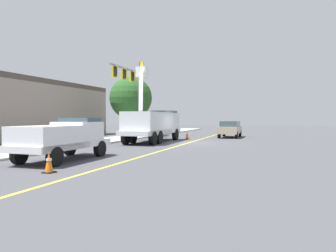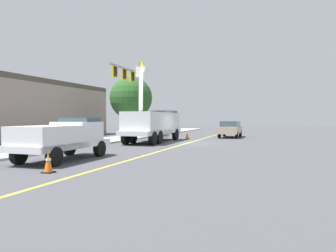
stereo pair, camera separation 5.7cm
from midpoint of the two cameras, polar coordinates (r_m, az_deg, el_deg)
ground at (r=26.54m, az=3.82°, el=-2.96°), size 120.00×120.00×0.00m
sidewalk_far_side at (r=29.32m, az=-10.36°, el=-2.43°), size 60.08×5.29×0.12m
lane_centre_stripe at (r=26.54m, az=3.82°, el=-2.95°), size 49.98×1.57×0.01m
utility_bucket_truck at (r=27.23m, az=-2.62°, el=0.55°), size 8.27×3.24×6.98m
service_pickup_truck at (r=16.48m, az=-18.08°, el=-1.90°), size 5.66×2.32×2.06m
passing_minivan at (r=33.95m, az=11.00°, el=-0.35°), size 4.85×2.06×1.69m
traffic_cone_leading at (r=13.00m, az=-20.28°, el=-6.04°), size 0.40×0.40×0.80m
traffic_cone_mid_front at (r=30.64m, az=3.50°, el=-1.57°), size 0.40×0.40×0.84m
traffic_signal_mast at (r=31.26m, az=-6.43°, el=7.27°), size 6.33×0.66×7.71m
commercial_building_backdrop at (r=35.17m, az=-24.80°, el=2.69°), size 21.67×7.97×5.75m
street_tree_right at (r=35.99m, az=-6.50°, el=4.93°), size 4.70×4.70×6.57m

